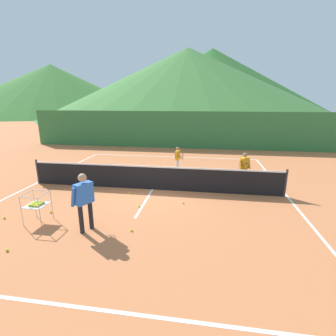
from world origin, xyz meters
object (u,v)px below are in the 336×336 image
at_px(student_0, 178,157).
at_px(tennis_ball_2, 7,250).
at_px(ball_cart, 36,204).
at_px(tennis_ball_3, 139,206).
at_px(tennis_ball_4, 43,187).
at_px(instructor, 84,197).
at_px(tennis_ball_1, 4,218).
at_px(tennis_net, 152,178).
at_px(tennis_ball_6, 131,230).
at_px(tennis_ball_5, 51,212).
at_px(student_1, 244,165).
at_px(tennis_ball_7, 183,203).
at_px(tennis_ball_0, 129,193).

distance_m(student_0, tennis_ball_2, 8.14).
bearing_deg(ball_cart, tennis_ball_3, 29.78).
bearing_deg(tennis_ball_4, tennis_ball_3, -15.76).
height_order(instructor, tennis_ball_2, instructor).
xyz_separation_m(tennis_ball_1, tennis_ball_3, (3.79, 1.45, 0.00)).
relative_size(tennis_net, tennis_ball_6, 147.93).
bearing_deg(tennis_ball_5, tennis_ball_1, -153.12).
bearing_deg(tennis_ball_5, tennis_ball_4, 129.29).
relative_size(student_1, tennis_ball_6, 19.86).
distance_m(tennis_ball_1, tennis_ball_6, 4.01).
xyz_separation_m(instructor, tennis_ball_6, (1.22, 0.13, -0.94)).
bearing_deg(tennis_ball_2, student_1, 43.60).
height_order(ball_cart, tennis_ball_3, ball_cart).
xyz_separation_m(tennis_ball_6, tennis_ball_7, (1.22, 2.06, 0.00)).
bearing_deg(tennis_ball_1, tennis_ball_2, -46.97).
height_order(ball_cart, tennis_ball_5, ball_cart).
height_order(instructor, tennis_ball_7, instructor).
xyz_separation_m(tennis_net, tennis_ball_3, (-0.10, -1.71, -0.47)).
height_order(tennis_net, student_0, student_0).
relative_size(ball_cart, tennis_ball_0, 13.22).
bearing_deg(student_0, tennis_ball_3, -99.87).
bearing_deg(tennis_ball_7, student_0, 99.06).
bearing_deg(ball_cart, tennis_ball_5, 93.48).
bearing_deg(tennis_net, student_0, 76.24).
distance_m(instructor, student_1, 6.71).
distance_m(tennis_ball_3, tennis_ball_6, 1.59).
xyz_separation_m(tennis_net, tennis_ball_0, (-0.79, -0.59, -0.47)).
height_order(tennis_ball_4, tennis_ball_6, same).
bearing_deg(tennis_ball_0, instructor, -96.35).
bearing_deg(tennis_ball_6, student_1, 52.04).
xyz_separation_m(instructor, ball_cart, (-1.60, 0.21, -0.40)).
height_order(tennis_ball_0, tennis_ball_5, same).
xyz_separation_m(student_1, tennis_ball_4, (-8.15, -1.76, -0.78)).
bearing_deg(ball_cart, tennis_ball_1, 177.92).
bearing_deg(tennis_ball_1, tennis_ball_0, 39.68).
xyz_separation_m(student_1, tennis_ball_3, (-3.78, -2.99, -0.78)).
relative_size(tennis_ball_1, tennis_ball_7, 1.00).
bearing_deg(tennis_ball_2, tennis_ball_0, 66.79).
bearing_deg(tennis_ball_3, tennis_ball_6, -82.22).
height_order(student_1, tennis_ball_5, student_1).
bearing_deg(student_1, tennis_net, -160.82).
xyz_separation_m(tennis_ball_3, tennis_ball_5, (-2.65, -0.87, 0.00)).
bearing_deg(tennis_ball_0, tennis_net, 36.63).
distance_m(tennis_net, tennis_ball_6, 3.33).
bearing_deg(student_1, tennis_ball_6, -127.96).
xyz_separation_m(student_1, ball_cart, (-6.39, -4.49, -0.23)).
relative_size(student_1, tennis_ball_7, 19.86).
relative_size(tennis_ball_1, tennis_ball_2, 1.00).
distance_m(instructor, tennis_ball_5, 2.07).
bearing_deg(tennis_ball_1, instructor, -5.26).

